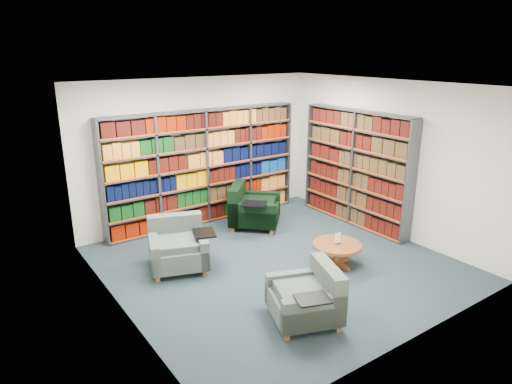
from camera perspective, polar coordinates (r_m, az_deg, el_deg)
room_shell at (r=6.92m, az=2.85°, el=1.54°), size 5.02×5.02×2.82m
bookshelf_back at (r=8.90m, az=-6.44°, el=3.07°), size 4.00×0.28×2.20m
bookshelf_right at (r=8.97m, az=12.37°, el=2.88°), size 0.28×2.50×2.20m
chair_teal_left at (r=7.32m, az=-9.77°, el=-6.85°), size 1.14×1.09×0.78m
chair_green_right at (r=8.82m, az=-0.70°, el=-2.19°), size 1.27×1.27×0.82m
chair_teal_front at (r=5.93m, az=6.76°, el=-13.13°), size 1.03×1.07×0.73m
coffee_table at (r=7.37m, az=10.09°, el=-6.91°), size 0.77×0.77×0.54m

